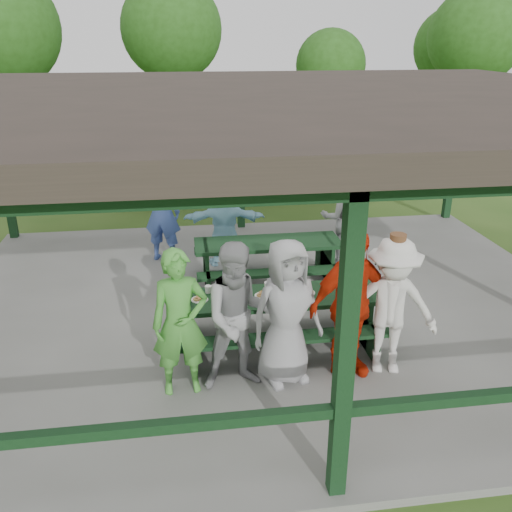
{
  "coord_description": "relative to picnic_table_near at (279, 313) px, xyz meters",
  "views": [
    {
      "loc": [
        -1.27,
        -7.51,
        4.02
      ],
      "look_at": [
        -0.25,
        -0.3,
        1.05
      ],
      "focal_mm": 38.0,
      "sensor_mm": 36.0,
      "label": 1
    }
  ],
  "objects": [
    {
      "name": "ground",
      "position": [
        0.07,
        1.2,
        -0.58
      ],
      "size": [
        90.0,
        90.0,
        0.0
      ],
      "primitive_type": "plane",
      "color": "#2B4E18",
      "rests_on": "ground"
    },
    {
      "name": "concrete_slab",
      "position": [
        0.07,
        1.2,
        -0.53
      ],
      "size": [
        10.0,
        8.0,
        0.1
      ],
      "primitive_type": "cube",
      "color": "slate",
      "rests_on": "ground"
    },
    {
      "name": "pavilion_structure",
      "position": [
        0.07,
        1.2,
        2.59
      ],
      "size": [
        10.6,
        8.6,
        3.24
      ],
      "color": "black",
      "rests_on": "concrete_slab"
    },
    {
      "name": "picnic_table_near",
      "position": [
        0.0,
        0.0,
        0.0
      ],
      "size": [
        2.68,
        1.39,
        0.75
      ],
      "color": "black",
      "rests_on": "concrete_slab"
    },
    {
      "name": "picnic_table_far",
      "position": [
        0.18,
        2.0,
        -0.01
      ],
      "size": [
        2.43,
        1.39,
        0.75
      ],
      "color": "black",
      "rests_on": "concrete_slab"
    },
    {
      "name": "table_setting",
      "position": [
        -0.11,
        0.04,
        0.31
      ],
      "size": [
        2.43,
        0.45,
        0.1
      ],
      "color": "white",
      "rests_on": "picnic_table_near"
    },
    {
      "name": "contestant_green",
      "position": [
        -1.3,
        -0.83,
        0.41
      ],
      "size": [
        0.68,
        0.48,
        1.78
      ],
      "primitive_type": "imported",
      "rotation": [
        0.0,
        0.0,
        0.08
      ],
      "color": "green",
      "rests_on": "concrete_slab"
    },
    {
      "name": "contestant_grey_left",
      "position": [
        -0.62,
        -0.82,
        0.43
      ],
      "size": [
        0.94,
        0.77,
        1.82
      ],
      "primitive_type": "imported",
      "rotation": [
        0.0,
        0.0,
        0.09
      ],
      "color": "gray",
      "rests_on": "concrete_slab"
    },
    {
      "name": "contestant_grey_mid",
      "position": [
        -0.06,
        -0.78,
        0.43
      ],
      "size": [
        1.0,
        0.79,
        1.81
      ],
      "primitive_type": "imported",
      "rotation": [
        0.0,
        0.0,
        0.26
      ],
      "color": "gray",
      "rests_on": "concrete_slab"
    },
    {
      "name": "contestant_red",
      "position": [
        0.71,
        -0.77,
        0.47
      ],
      "size": [
        1.2,
        0.8,
        1.9
      ],
      "primitive_type": "imported",
      "rotation": [
        0.0,
        0.0,
        0.33
      ],
      "color": "red",
      "rests_on": "concrete_slab"
    },
    {
      "name": "contestant_white_fedora",
      "position": [
        1.23,
        -0.77,
        0.41
      ],
      "size": [
        1.25,
        0.88,
        1.82
      ],
      "rotation": [
        0.0,
        0.0,
        -0.21
      ],
      "color": "silver",
      "rests_on": "concrete_slab"
    },
    {
      "name": "spectator_lblue",
      "position": [
        -0.47,
        2.95,
        0.32
      ],
      "size": [
        1.51,
        0.57,
        1.6
      ],
      "primitive_type": "imported",
      "rotation": [
        0.0,
        0.0,
        3.07
      ],
      "color": "#97D2E9",
      "rests_on": "concrete_slab"
    },
    {
      "name": "spectator_blue",
      "position": [
        -1.58,
        3.31,
        0.46
      ],
      "size": [
        0.78,
        0.63,
        1.87
      ],
      "primitive_type": "imported",
      "rotation": [
        0.0,
        0.0,
        2.84
      ],
      "color": "#4460B3",
      "rests_on": "concrete_slab"
    },
    {
      "name": "spectator_grey",
      "position": [
        1.69,
        2.76,
        0.38
      ],
      "size": [
        0.89,
        0.72,
        1.71
      ],
      "primitive_type": "imported",
      "rotation": [
        0.0,
        0.0,
        3.05
      ],
      "color": "gray",
      "rests_on": "concrete_slab"
    },
    {
      "name": "pickup_truck",
      "position": [
        2.17,
        8.68,
        0.25
      ],
      "size": [
        6.14,
        3.15,
        1.66
      ],
      "primitive_type": "imported",
      "rotation": [
        0.0,
        0.0,
        1.64
      ],
      "color": "silver",
      "rests_on": "ground"
    },
    {
      "name": "farm_trailer",
      "position": [
        -1.57,
        8.04,
        0.06
      ],
      "size": [
        3.68,
        2.19,
        1.28
      ],
      "rotation": [
        0.0,
        0.0,
        0.27
      ],
      "color": "navy",
      "rests_on": "ground"
    },
    {
      "name": "tree_left",
      "position": [
        -1.26,
        17.38,
        3.69
      ],
      "size": [
        4.03,
        4.03,
        6.3
      ],
      "color": "black",
      "rests_on": "ground"
    },
    {
      "name": "tree_mid",
      "position": [
        4.97,
        15.94,
        2.35
      ],
      "size": [
        2.78,
        2.78,
        4.34
      ],
      "color": "black",
      "rests_on": "ground"
    },
    {
      "name": "tree_right",
      "position": [
        10.66,
        15.34,
        3.41
      ],
      "size": [
        3.77,
        3.77,
        5.89
      ],
      "color": "black",
      "rests_on": "ground"
    },
    {
      "name": "tree_far_right",
      "position": [
        10.98,
        17.8,
        2.99
      ],
      "size": [
        3.38,
        3.38,
        5.28
      ],
      "color": "black",
      "rests_on": "ground"
    }
  ]
}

